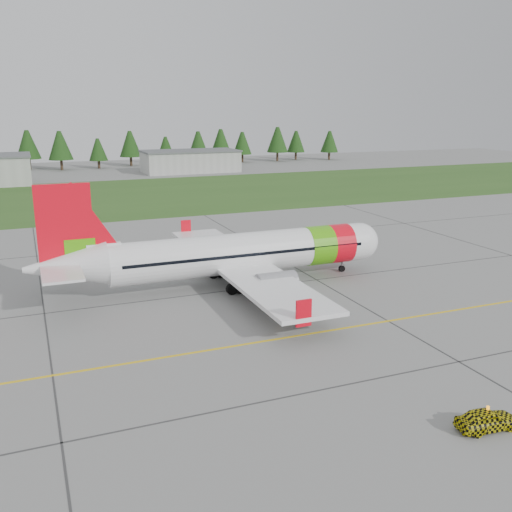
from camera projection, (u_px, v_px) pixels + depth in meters
name	position (u px, v px, depth m)	size (l,w,h in m)	color
ground	(326.00, 389.00, 33.97)	(320.00, 320.00, 0.00)	gray
aircraft	(236.00, 254.00, 53.42)	(33.96, 31.10, 10.30)	white
follow_me_car	(489.00, 400.00, 29.32)	(1.35, 1.14, 3.36)	yellow
grass_strip	(115.00, 196.00, 107.47)	(320.00, 50.00, 0.03)	#30561E
taxi_guideline	(272.00, 340.00, 41.14)	(120.00, 0.25, 0.02)	gold
hangar_east	(190.00, 162.00, 148.20)	(24.00, 12.00, 5.20)	#A8A8A3
treeline	(82.00, 150.00, 156.41)	(160.00, 8.00, 10.00)	#1C3F14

